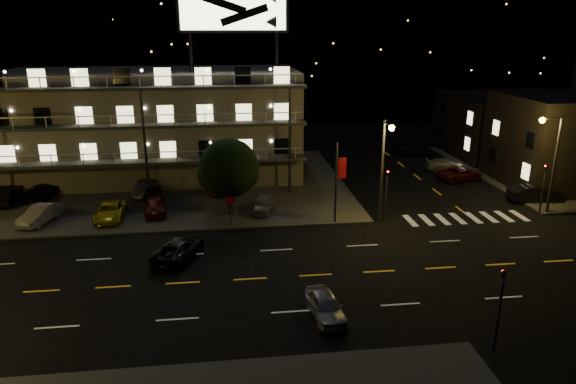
{
  "coord_description": "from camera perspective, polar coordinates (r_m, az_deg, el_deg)",
  "views": [
    {
      "loc": [
        -3.19,
        -27.85,
        14.48
      ],
      "look_at": [
        1.3,
        8.0,
        2.82
      ],
      "focal_mm": 32.0,
      "sensor_mm": 36.0,
      "label": 1
    }
  ],
  "objects": [
    {
      "name": "signal_nw",
      "position": [
        40.14,
        10.88,
        0.29
      ],
      "size": [
        0.2,
        0.27,
        4.6
      ],
      "color": "#2D2D30",
      "rests_on": "ground"
    },
    {
      "name": "curb_nw",
      "position": [
        51.13,
        -19.03,
        0.52
      ],
      "size": [
        44.0,
        24.0,
        0.15
      ],
      "primitive_type": "cube",
      "color": "#3C3C3A",
      "rests_on": "ground"
    },
    {
      "name": "lot_car_3",
      "position": [
        42.59,
        -14.54,
        -1.51
      ],
      "size": [
        2.22,
        4.37,
        1.22
      ],
      "primitive_type": "imported",
      "rotation": [
        0.0,
        0.0,
        0.13
      ],
      "color": "#50110B",
      "rests_on": "curb_nw"
    },
    {
      "name": "streetlight_ne",
      "position": [
        45.15,
        27.26,
        3.71
      ],
      "size": [
        1.92,
        0.44,
        8.0
      ],
      "color": "#2D2D30",
      "rests_on": "ground"
    },
    {
      "name": "signal_ne",
      "position": [
        45.8,
        26.56,
        0.88
      ],
      "size": [
        0.27,
        0.2,
        4.6
      ],
      "color": "#2D2D30",
      "rests_on": "ground"
    },
    {
      "name": "ground",
      "position": [
        31.55,
        -0.54,
        -9.44
      ],
      "size": [
        140.0,
        140.0,
        0.0
      ],
      "primitive_type": "plane",
      "color": "black",
      "rests_on": "ground"
    },
    {
      "name": "signal_sw",
      "position": [
        25.79,
        22.52,
        -11.12
      ],
      "size": [
        0.2,
        0.27,
        4.6
      ],
      "color": "#2D2D30",
      "rests_on": "ground"
    },
    {
      "name": "lot_car_1",
      "position": [
        43.58,
        -25.84,
        -2.25
      ],
      "size": [
        2.64,
        4.3,
        1.34
      ],
      "primitive_type": "imported",
      "rotation": [
        0.0,
        0.0,
        -0.33
      ],
      "color": "#9C9CA1",
      "rests_on": "curb_nw"
    },
    {
      "name": "hill_backdrop",
      "position": [
        96.71,
        -9.12,
        15.94
      ],
      "size": [
        120.0,
        25.0,
        24.0
      ],
      "color": "black",
      "rests_on": "ground"
    },
    {
      "name": "side_car_0",
      "position": [
        49.15,
        25.77,
        -0.17
      ],
      "size": [
        4.69,
        2.16,
        1.49
      ],
      "primitive_type": "imported",
      "rotation": [
        0.0,
        0.0,
        1.44
      ],
      "color": "black",
      "rests_on": "ground"
    },
    {
      "name": "lot_car_4",
      "position": [
        41.66,
        -2.78,
        -1.36
      ],
      "size": [
        2.22,
        3.83,
        1.23
      ],
      "primitive_type": "imported",
      "rotation": [
        0.0,
        0.0,
        -0.23
      ],
      "color": "#9C9CA1",
      "rests_on": "curb_nw"
    },
    {
      "name": "lot_car_6",
      "position": [
        49.98,
        -25.47,
        0.16
      ],
      "size": [
        3.05,
        4.75,
        1.22
      ],
      "primitive_type": "imported",
      "rotation": [
        0.0,
        0.0,
        2.89
      ],
      "color": "black",
      "rests_on": "curb_nw"
    },
    {
      "name": "lot_car_9",
      "position": [
        46.46,
        -6.97,
        0.58
      ],
      "size": [
        2.58,
        3.96,
        1.23
      ],
      "primitive_type": "imported",
      "rotation": [
        0.0,
        0.0,
        2.77
      ],
      "color": "#50110B",
      "rests_on": "curb_nw"
    },
    {
      "name": "lot_car_5",
      "position": [
        49.74,
        -28.76,
        -0.2
      ],
      "size": [
        1.95,
        4.78,
        1.54
      ],
      "primitive_type": "imported",
      "rotation": [
        0.0,
        0.0,
        3.21
      ],
      "color": "black",
      "rests_on": "curb_nw"
    },
    {
      "name": "road_car_east",
      "position": [
        27.4,
        4.19,
        -12.51
      ],
      "size": [
        1.86,
        3.89,
        1.28
      ],
      "primitive_type": "imported",
      "rotation": [
        0.0,
        0.0,
        0.09
      ],
      "color": "#9C9CA1",
      "rests_on": "ground"
    },
    {
      "name": "lot_car_2",
      "position": [
        42.35,
        -19.11,
        -2.04
      ],
      "size": [
        2.07,
        4.44,
        1.23
      ],
      "primitive_type": "imported",
      "rotation": [
        0.0,
        0.0,
        0.01
      ],
      "color": "gold",
      "rests_on": "curb_nw"
    },
    {
      "name": "banner_north",
      "position": [
        38.79,
        5.48,
        1.25
      ],
      "size": [
        0.83,
        0.16,
        6.4
      ],
      "color": "#2D2D30",
      "rests_on": "ground"
    },
    {
      "name": "tree",
      "position": [
        40.47,
        -6.64,
        2.46
      ],
      "size": [
        4.88,
        4.7,
        6.14
      ],
      "color": "black",
      "rests_on": "curb_nw"
    },
    {
      "name": "road_car_west",
      "position": [
        34.49,
        -12.05,
        -6.19
      ],
      "size": [
        3.65,
        5.11,
        1.29
      ],
      "primitive_type": "imported",
      "rotation": [
        0.0,
        0.0,
        2.78
      ],
      "color": "black",
      "rests_on": "ground"
    },
    {
      "name": "side_bldg_back",
      "position": [
        65.88,
        23.4,
        6.83
      ],
      "size": [
        14.06,
        12.0,
        7.0
      ],
      "color": "black",
      "rests_on": "ground"
    },
    {
      "name": "lot_car_7",
      "position": [
        47.72,
        -15.54,
        0.6
      ],
      "size": [
        1.96,
        4.75,
        1.37
      ],
      "primitive_type": "imported",
      "rotation": [
        0.0,
        0.0,
        3.13
      ],
      "color": "#9C9CA1",
      "rests_on": "curb_nw"
    },
    {
      "name": "side_car_2",
      "position": [
        56.69,
        17.13,
        2.92
      ],
      "size": [
        4.4,
        2.3,
        1.22
      ],
      "primitive_type": "imported",
      "rotation": [
        0.0,
        0.0,
        1.42
      ],
      "color": "#9C9CA1",
      "rests_on": "ground"
    },
    {
      "name": "side_car_3",
      "position": [
        62.24,
        13.73,
        4.65
      ],
      "size": [
        4.86,
        3.11,
        1.54
      ],
      "primitive_type": "imported",
      "rotation": [
        0.0,
        0.0,
        1.26
      ],
      "color": "black",
      "rests_on": "ground"
    },
    {
      "name": "lot_car_8",
      "position": [
        46.19,
        -14.87,
        -0.01
      ],
      "size": [
        1.67,
        3.67,
        1.22
      ],
      "primitive_type": "imported",
      "rotation": [
        0.0,
        0.0,
        3.21
      ],
      "color": "black",
      "rests_on": "curb_nw"
    },
    {
      "name": "streetlight_nc",
      "position": [
        38.83,
        10.63,
        3.38
      ],
      "size": [
        0.44,
        1.92,
        8.0
      ],
      "color": "#2D2D30",
      "rests_on": "ground"
    },
    {
      "name": "side_car_1",
      "position": [
        53.52,
        18.61,
        1.96
      ],
      "size": [
        5.1,
        3.51,
        1.3
      ],
      "primitive_type": "imported",
      "rotation": [
        0.0,
        0.0,
        1.89
      ],
      "color": "#50110B",
      "rests_on": "ground"
    },
    {
      "name": "curb_ne",
      "position": [
        59.99,
        26.75,
        2.05
      ],
      "size": [
        16.0,
        24.0,
        0.15
      ],
      "primitive_type": "cube",
      "color": "#3C3C3A",
      "rests_on": "ground"
    },
    {
      "name": "motel",
      "position": [
        52.96,
        -14.48,
        7.39
      ],
      "size": [
        28.0,
        13.8,
        18.1
      ],
      "color": "gray",
      "rests_on": "ground"
    },
    {
      "name": "stop_sign",
      "position": [
        38.59,
        -6.46,
        -1.55
      ],
      "size": [
        0.91,
        0.11,
        2.61
      ],
      "color": "#2D2D30",
      "rests_on": "ground"
    }
  ]
}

